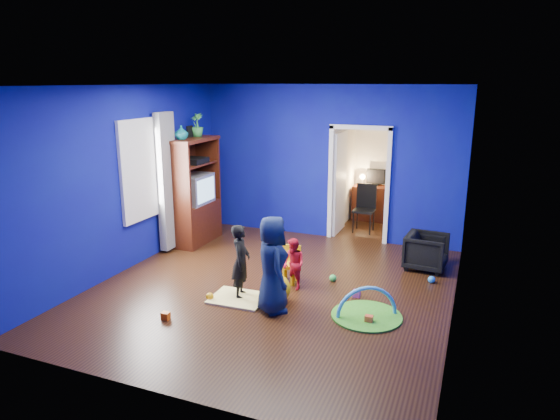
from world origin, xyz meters
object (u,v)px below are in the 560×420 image
at_px(kid_chair, 289,266).
at_px(folding_chair, 364,210).
at_px(child_black, 241,261).
at_px(study_desk, 374,203).
at_px(tv_armoire, 193,191).
at_px(play_mat, 366,316).
at_px(crt_tv, 195,189).
at_px(hopper_ball, 276,289).
at_px(armchair, 426,252).
at_px(child_navy, 272,264).
at_px(toddler_red, 294,264).
at_px(vase, 181,133).

xyz_separation_m(kid_chair, folding_chair, (0.47, 2.97, 0.21)).
xyz_separation_m(child_black, study_desk, (0.90, 4.68, -0.15)).
xyz_separation_m(tv_armoire, play_mat, (3.70, -1.88, -0.97)).
xyz_separation_m(crt_tv, hopper_ball, (2.40, -1.91, -0.82)).
distance_m(armchair, folding_chair, 2.15).
relative_size(child_navy, tv_armoire, 0.66).
distance_m(child_navy, study_desk, 4.94).
distance_m(kid_chair, play_mat, 1.54).
height_order(tv_armoire, hopper_ball, tv_armoire).
bearing_deg(child_black, toddler_red, -60.48).
height_order(armchair, kid_chair, armchair).
xyz_separation_m(child_navy, kid_chair, (-0.15, 0.99, -0.40)).
height_order(hopper_ball, kid_chair, kid_chair).
distance_m(hopper_ball, play_mat, 1.27).
xyz_separation_m(crt_tv, kid_chair, (2.31, -1.17, -0.77)).
xyz_separation_m(child_navy, tv_armoire, (-2.49, 2.16, 0.33)).
bearing_deg(armchair, hopper_ball, 144.30).
bearing_deg(tv_armoire, play_mat, -26.99).
xyz_separation_m(vase, study_desk, (2.82, 3.06, -1.71)).
height_order(child_black, study_desk, child_black).
xyz_separation_m(child_black, vase, (-1.92, 1.63, 1.55)).
height_order(child_black, play_mat, child_black).
height_order(child_black, tv_armoire, tv_armoire).
distance_m(child_black, folding_chair, 3.83).
relative_size(toddler_red, study_desk, 0.86).
height_order(child_navy, play_mat, child_navy).
distance_m(crt_tv, kid_chair, 2.70).
height_order(armchair, crt_tv, crt_tv).
bearing_deg(child_black, kid_chair, -43.79).
relative_size(child_black, hopper_ball, 2.64).
bearing_deg(vase, tv_armoire, 90.00).
relative_size(child_navy, toddler_red, 1.72).
xyz_separation_m(toddler_red, kid_chair, (-0.15, 0.20, -0.13)).
xyz_separation_m(hopper_ball, folding_chair, (0.38, 3.71, 0.26)).
bearing_deg(toddler_red, child_navy, -60.44).
bearing_deg(child_navy, kid_chair, -29.02).
relative_size(child_navy, play_mat, 1.42).
height_order(child_navy, vase, vase).
height_order(vase, hopper_ball, vase).
xyz_separation_m(armchair, child_black, (-2.29, -2.09, 0.24)).
relative_size(child_black, child_navy, 0.81).
relative_size(kid_chair, study_desk, 0.57).
xyz_separation_m(child_black, tv_armoire, (-1.92, 1.93, 0.45)).
bearing_deg(folding_chair, child_navy, -94.69).
xyz_separation_m(tv_armoire, study_desk, (2.82, 2.76, -0.60)).
bearing_deg(armchair, kid_chair, 130.36).
distance_m(tv_armoire, play_mat, 4.26).
distance_m(hopper_ball, study_desk, 4.69).
height_order(toddler_red, kid_chair, toddler_red).
xyz_separation_m(toddler_red, study_desk, (0.32, 4.13, -0.00)).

